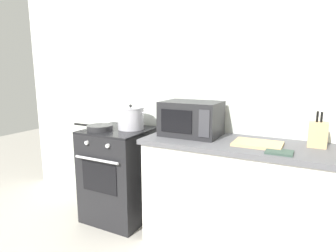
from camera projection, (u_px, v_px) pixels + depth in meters
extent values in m
cube|color=silver|center=(195.00, 95.00, 2.75)|extent=(4.40, 0.10, 2.50)
cube|color=white|center=(245.00, 200.00, 2.33)|extent=(1.64, 0.56, 0.88)
cube|color=#59595E|center=(248.00, 146.00, 2.24)|extent=(1.70, 0.60, 0.04)
cube|color=black|center=(120.00, 175.00, 2.87)|extent=(0.60, 0.60, 0.90)
cube|color=black|center=(118.00, 130.00, 2.78)|extent=(0.60, 0.60, 0.02)
cube|color=black|center=(99.00, 178.00, 2.59)|extent=(0.39, 0.01, 0.28)
cylinder|color=silver|center=(96.00, 160.00, 2.54)|extent=(0.48, 0.02, 0.02)
cylinder|color=silver|center=(87.00, 143.00, 2.58)|extent=(0.04, 0.02, 0.04)
cylinder|color=silver|center=(108.00, 146.00, 2.47)|extent=(0.04, 0.02, 0.04)
cylinder|color=silver|center=(131.00, 119.00, 2.77)|extent=(0.25, 0.25, 0.20)
cylinder|color=silver|center=(131.00, 108.00, 2.75)|extent=(0.26, 0.26, 0.01)
sphere|color=black|center=(131.00, 106.00, 2.75)|extent=(0.03, 0.03, 0.03)
cylinder|color=silver|center=(118.00, 111.00, 2.82)|extent=(0.05, 0.01, 0.01)
cylinder|color=silver|center=(144.00, 113.00, 2.69)|extent=(0.05, 0.01, 0.01)
cylinder|color=#28282B|center=(100.00, 128.00, 2.72)|extent=(0.25, 0.25, 0.05)
cylinder|color=black|center=(82.00, 125.00, 2.82)|extent=(0.20, 0.02, 0.02)
cube|color=#232326|center=(191.00, 119.00, 2.49)|extent=(0.50, 0.36, 0.30)
cube|color=black|center=(176.00, 121.00, 2.36)|extent=(0.28, 0.01, 0.19)
cube|color=#38383D|center=(204.00, 124.00, 2.25)|extent=(0.09, 0.01, 0.22)
cube|color=tan|center=(258.00, 144.00, 2.18)|extent=(0.36, 0.26, 0.02)
cube|color=tan|center=(318.00, 135.00, 2.11)|extent=(0.13, 0.10, 0.19)
cylinder|color=black|center=(317.00, 117.00, 2.09)|extent=(0.02, 0.02, 0.08)
cylinder|color=black|center=(322.00, 117.00, 2.08)|extent=(0.02, 0.02, 0.08)
cube|color=#384C42|center=(279.00, 152.00, 1.97)|extent=(0.18, 0.14, 0.02)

